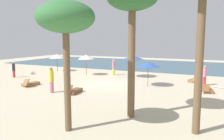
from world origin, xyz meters
TOP-DOWN VIEW (x-y plane):
  - ground_plane at (0.00, 0.00)m, footprint 60.00×60.00m
  - ocean_water at (0.00, 17.00)m, footprint 48.00×16.00m
  - umbrella_0 at (0.69, 4.74)m, footprint 2.28×2.28m
  - umbrella_1 at (-9.55, 5.06)m, footprint 1.91×1.91m
  - umbrella_2 at (3.44, 0.91)m, footprint 2.04×2.04m
  - umbrella_3 at (-4.56, 3.89)m, footprint 1.83×1.83m
  - lounger_0 at (8.20, 0.74)m, footprint 0.94×1.77m
  - lounger_1 at (-0.82, -3.98)m, footprint 0.75×1.68m
  - lounger_2 at (-5.83, -3.30)m, footprint 0.90×1.74m
  - lounger_3 at (6.91, 4.58)m, footprint 1.10×1.79m
  - person_0 at (-10.71, -0.69)m, footprint 0.32×0.32m
  - person_1 at (7.84, 3.23)m, footprint 0.39×0.39m
  - person_2 at (-2.50, -4.49)m, footprint 0.50×0.50m
  - person_3 at (-1.80, 5.25)m, footprint 0.36×0.36m
  - palm_2 at (2.94, -9.91)m, footprint 2.48×2.48m
  - palm_3 at (4.83, -7.05)m, footprint 2.58×2.58m
  - dog at (-10.55, 1.78)m, footprint 0.43×0.77m

SIDE VIEW (x-z plane):
  - ground_plane at x=0.00m, z-range 0.00..0.00m
  - ocean_water at x=0.00m, z-range 0.00..0.06m
  - lounger_3 at x=6.91m, z-range -0.17..0.51m
  - lounger_0 at x=8.20m, z-range -0.18..0.52m
  - lounger_2 at x=-5.83m, z-range -0.19..0.53m
  - lounger_1 at x=-0.82m, z-range -0.20..0.54m
  - dog at x=-10.55m, z-range 0.01..0.36m
  - person_0 at x=-10.71m, z-range 0.01..1.66m
  - person_3 at x=-1.80m, z-range 0.02..1.77m
  - person_1 at x=7.84m, z-range 0.01..1.78m
  - person_2 at x=-2.50m, z-range 0.02..1.95m
  - umbrella_2 at x=3.44m, z-range 0.85..2.93m
  - umbrella_1 at x=-9.55m, z-range 0.83..3.00m
  - umbrella_3 at x=-4.56m, z-range 0.91..3.22m
  - umbrella_0 at x=0.69m, z-range 0.95..3.26m
  - palm_2 at x=2.94m, z-range 2.01..7.64m
  - palm_3 at x=4.83m, z-range 2.45..9.27m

